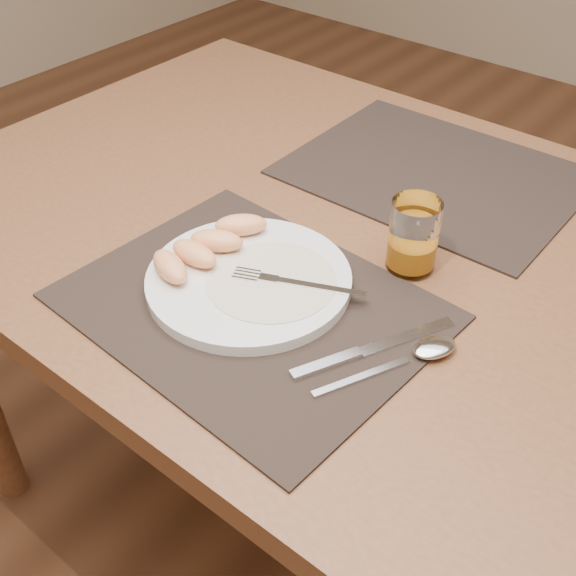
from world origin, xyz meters
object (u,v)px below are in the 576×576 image
(table, at_px, (359,281))
(placemat_far, at_px, (434,173))
(placemat_near, at_px, (251,306))
(plate, at_px, (249,280))
(juice_glass, at_px, (413,239))
(fork, at_px, (287,282))
(knife, at_px, (360,352))
(spoon, at_px, (424,352))

(table, distance_m, placemat_far, 0.24)
(placemat_near, distance_m, placemat_far, 0.44)
(plate, xyz_separation_m, juice_glass, (0.14, 0.17, 0.04))
(fork, height_order, juice_glass, juice_glass)
(table, bearing_deg, placemat_near, -95.67)
(knife, relative_size, spoon, 1.13)
(juice_glass, bearing_deg, knife, -75.80)
(placemat_far, relative_size, plate, 1.67)
(plate, height_order, knife, plate)
(placemat_near, height_order, juice_glass, juice_glass)
(placemat_far, bearing_deg, plate, -95.56)
(table, bearing_deg, juice_glass, -12.58)
(table, xyz_separation_m, juice_glass, (0.09, -0.02, 0.13))
(fork, relative_size, spoon, 0.91)
(placemat_near, height_order, fork, fork)
(table, xyz_separation_m, fork, (-0.00, -0.17, 0.11))
(table, distance_m, fork, 0.20)
(placemat_far, height_order, plate, plate)
(plate, relative_size, juice_glass, 2.69)
(fork, height_order, knife, fork)
(placemat_far, bearing_deg, placemat_near, -91.52)
(placemat_far, bearing_deg, table, -87.36)
(placemat_near, distance_m, knife, 0.16)
(placemat_near, distance_m, fork, 0.06)
(placemat_near, distance_m, plate, 0.04)
(placemat_far, relative_size, spoon, 2.46)
(knife, bearing_deg, plate, 175.83)
(placemat_near, height_order, placemat_far, same)
(plate, bearing_deg, placemat_near, -45.76)
(placemat_far, xyz_separation_m, juice_glass, (0.10, -0.24, 0.05))
(fork, bearing_deg, plate, -158.09)
(placemat_near, xyz_separation_m, knife, (0.16, 0.02, 0.00))
(placemat_far, relative_size, fork, 2.70)
(spoon, relative_size, juice_glass, 1.82)
(table, bearing_deg, fork, -90.63)
(fork, xyz_separation_m, spoon, (0.20, 0.01, -0.01))
(placemat_far, xyz_separation_m, knife, (0.15, -0.42, 0.00))
(table, relative_size, juice_glass, 13.94)
(knife, height_order, juice_glass, juice_glass)
(table, distance_m, knife, 0.26)
(placemat_near, relative_size, placemat_far, 1.00)
(juice_glass, bearing_deg, plate, -129.66)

